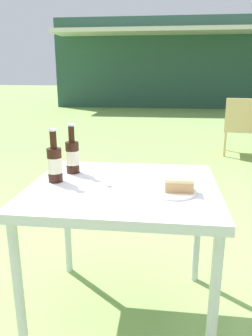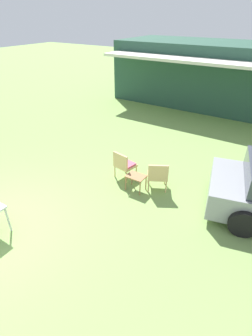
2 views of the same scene
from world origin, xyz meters
name	(u,v)px [view 1 (image 1 of 2)]	position (x,y,z in m)	size (l,w,h in m)	color
ground_plane	(124,313)	(0.00, 0.00, 0.00)	(60.00, 60.00, 0.00)	#7A9E51
cabin_building	(201,64)	(1.47, 11.92, 1.47)	(10.16, 5.12, 2.91)	#284C3D
wicker_chair_cushioned	(243,124)	(1.28, 3.46, 0.46)	(0.59, 0.55, 0.83)	tan
patio_table	(123,200)	(0.00, 0.00, 0.61)	(0.83, 0.73, 0.68)	silver
cake_on_plate	(176,187)	(0.23, -0.07, 0.70)	(0.20, 0.20, 0.07)	white
cola_bottle_near	(55,163)	(-0.31, 0.01, 0.77)	(0.07, 0.07, 0.24)	black
cola_bottle_far	(72,156)	(-0.27, 0.16, 0.77)	(0.07, 0.07, 0.24)	black
fork	(160,190)	(0.16, -0.06, 0.68)	(0.16, 0.01, 0.01)	silver
loose_bottle_cap	(108,185)	(-0.06, -0.03, 0.69)	(0.03, 0.03, 0.01)	silver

